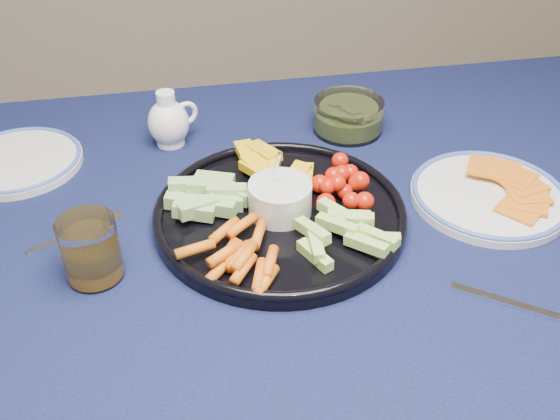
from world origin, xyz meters
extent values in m
cylinder|color=#482E18|center=(0.72, 0.42, 0.35)|extent=(0.07, 0.07, 0.70)
cube|color=#482E18|center=(0.00, 0.00, 0.72)|extent=(1.60, 1.00, 0.04)
cube|color=#0D1035|center=(0.00, 0.00, 0.74)|extent=(1.66, 1.06, 0.01)
cube|color=#0D1035|center=(0.00, 0.53, 0.60)|extent=(1.66, 0.01, 0.30)
cylinder|color=black|center=(-0.04, 0.06, 0.75)|extent=(0.37, 0.37, 0.02)
torus|color=black|center=(-0.04, 0.06, 0.77)|extent=(0.37, 0.37, 0.01)
cylinder|color=silver|center=(-0.04, 0.06, 0.79)|extent=(0.09, 0.09, 0.05)
cylinder|color=silver|center=(-0.04, 0.06, 0.81)|extent=(0.08, 0.08, 0.01)
cylinder|color=white|center=(-0.19, 0.32, 0.75)|extent=(0.05, 0.05, 0.01)
ellipsoid|color=white|center=(-0.19, 0.32, 0.79)|extent=(0.07, 0.07, 0.08)
cylinder|color=white|center=(-0.19, 0.32, 0.83)|extent=(0.03, 0.03, 0.03)
torus|color=white|center=(-0.16, 0.33, 0.80)|extent=(0.04, 0.02, 0.04)
torus|color=#3E5AAF|center=(-0.19, 0.32, 0.82)|extent=(0.04, 0.04, 0.00)
cylinder|color=silver|center=(0.13, 0.30, 0.78)|extent=(0.13, 0.13, 0.06)
cylinder|color=#4F5E1A|center=(0.13, 0.30, 0.76)|extent=(0.10, 0.10, 0.03)
cylinder|color=silver|center=(0.28, 0.05, 0.75)|extent=(0.24, 0.24, 0.01)
torus|color=#3E5AAF|center=(0.28, 0.05, 0.76)|extent=(0.24, 0.24, 0.01)
cylinder|color=silver|center=(-0.30, -0.01, 0.79)|extent=(0.08, 0.08, 0.09)
cylinder|color=gold|center=(-0.30, -0.01, 0.77)|extent=(0.07, 0.07, 0.05)
cube|color=white|center=(-0.35, 0.08, 0.75)|extent=(0.11, 0.06, 0.00)
cube|color=white|center=(-0.29, 0.11, 0.75)|extent=(0.04, 0.03, 0.00)
cube|color=white|center=(0.21, -0.16, 0.75)|extent=(0.13, 0.10, 0.00)
cylinder|color=silver|center=(-0.44, 0.29, 0.75)|extent=(0.21, 0.21, 0.01)
torus|color=#3E5AAF|center=(-0.44, 0.29, 0.76)|extent=(0.21, 0.21, 0.01)
camera|label=1|loc=(-0.18, -0.65, 1.32)|focal=40.00mm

